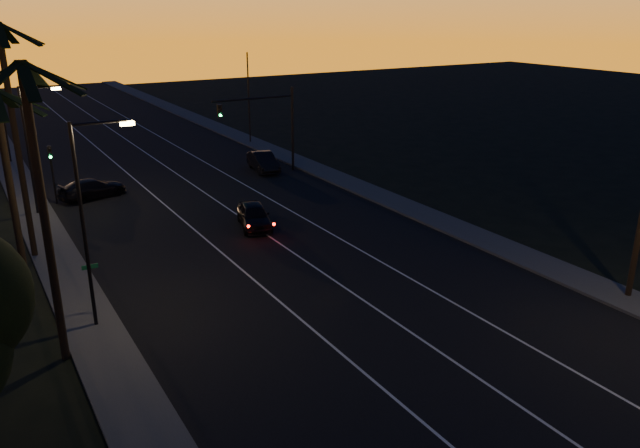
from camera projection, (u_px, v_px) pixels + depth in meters
road at (237, 221)px, 40.59m from camera, size 20.00×170.00×0.01m
sidewalk_left at (54, 253)px, 35.18m from camera, size 2.40×170.00×0.16m
sidewalk_right at (378, 195)px, 45.95m from camera, size 2.40×170.00×0.16m
lane_stripe_left at (193, 229)px, 39.14m from camera, size 0.12×160.00×0.01m
lane_stripe_mid at (245, 220)px, 40.83m from camera, size 0.12×160.00×0.01m
lane_stripe_right at (292, 211)px, 42.51m from camera, size 0.12×160.00×0.01m
palm_near at (40, 187)px, 22.45m from camera, size 4.25×4.16×11.53m
palm_mid at (8, 175)px, 27.31m from camera, size 4.25×4.16×10.03m
palm_far at (13, 121)px, 32.21m from camera, size 4.25×4.16×12.53m
streetlight_left_near at (89, 210)px, 25.57m from camera, size 2.55×0.26×9.00m
streetlight_left_far at (32, 140)px, 40.28m from camera, size 2.55×0.26×8.50m
street_sign at (92, 283)px, 27.54m from camera, size 0.70×0.06×2.60m
signal_mast at (267, 116)px, 50.56m from camera, size 7.10×0.41×7.00m
signal_post at (51, 164)px, 43.18m from camera, size 0.28×0.37×4.20m
far_pole_left at (3, 113)px, 54.12m from camera, size 0.14×0.14×9.00m
far_pole_right at (249, 99)px, 62.26m from camera, size 0.14×0.14×9.00m
lead_car at (254, 215)px, 39.28m from camera, size 2.99×5.25×1.52m
right_car at (263, 162)px, 52.77m from camera, size 2.34×4.94×1.57m
cross_car at (92, 188)px, 45.27m from camera, size 5.26×3.29×1.42m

